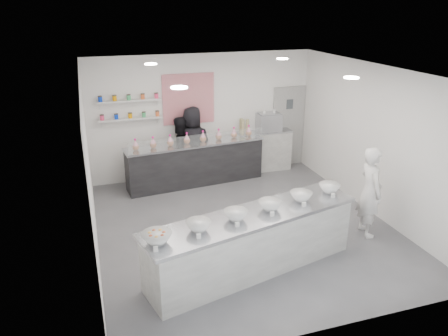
# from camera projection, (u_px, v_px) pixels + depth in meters

# --- Properties ---
(floor) EXTENTS (6.00, 6.00, 0.00)m
(floor) POSITION_uv_depth(u_px,v_px,m) (244.00, 227.00, 8.51)
(floor) COLOR #515156
(floor) RESTS_ON ground
(ceiling) EXTENTS (6.00, 6.00, 0.00)m
(ceiling) POSITION_uv_depth(u_px,v_px,m) (247.00, 71.00, 7.44)
(ceiling) COLOR white
(ceiling) RESTS_ON floor
(back_wall) EXTENTS (5.50, 0.00, 5.50)m
(back_wall) POSITION_uv_depth(u_px,v_px,m) (203.00, 116.00, 10.64)
(back_wall) COLOR white
(back_wall) RESTS_ON floor
(left_wall) EXTENTS (0.00, 6.00, 6.00)m
(left_wall) POSITION_uv_depth(u_px,v_px,m) (89.00, 171.00, 7.19)
(left_wall) COLOR white
(left_wall) RESTS_ON floor
(right_wall) EXTENTS (0.00, 6.00, 6.00)m
(right_wall) POSITION_uv_depth(u_px,v_px,m) (374.00, 141.00, 8.75)
(right_wall) COLOR white
(right_wall) RESTS_ON floor
(back_door) EXTENTS (0.88, 0.04, 2.10)m
(back_door) POSITION_uv_depth(u_px,v_px,m) (288.00, 127.00, 11.43)
(back_door) COLOR gray
(back_door) RESTS_ON floor
(pattern_panel) EXTENTS (1.25, 0.03, 1.20)m
(pattern_panel) POSITION_uv_depth(u_px,v_px,m) (189.00, 99.00, 10.36)
(pattern_panel) COLOR #B00722
(pattern_panel) RESTS_ON back_wall
(jar_shelf_lower) EXTENTS (1.45, 0.22, 0.04)m
(jar_shelf_lower) POSITION_uv_depth(u_px,v_px,m) (130.00, 119.00, 10.02)
(jar_shelf_lower) COLOR silver
(jar_shelf_lower) RESTS_ON back_wall
(jar_shelf_upper) EXTENTS (1.45, 0.22, 0.04)m
(jar_shelf_upper) POSITION_uv_depth(u_px,v_px,m) (129.00, 101.00, 9.87)
(jar_shelf_upper) COLOR silver
(jar_shelf_upper) RESTS_ON back_wall
(preserve_jars) EXTENTS (1.45, 0.10, 0.56)m
(preserve_jars) POSITION_uv_depth(u_px,v_px,m) (130.00, 107.00, 9.90)
(preserve_jars) COLOR #FA3C6F
(preserve_jars) RESTS_ON jar_shelf_lower
(downlight_0) EXTENTS (0.24, 0.24, 0.02)m
(downlight_0) POSITION_uv_depth(u_px,v_px,m) (179.00, 87.00, 6.16)
(downlight_0) COLOR white
(downlight_0) RESTS_ON ceiling
(downlight_1) EXTENTS (0.24, 0.24, 0.02)m
(downlight_1) POSITION_uv_depth(u_px,v_px,m) (351.00, 78.00, 6.95)
(downlight_1) COLOR white
(downlight_1) RESTS_ON ceiling
(downlight_2) EXTENTS (0.24, 0.24, 0.02)m
(downlight_2) POSITION_uv_depth(u_px,v_px,m) (151.00, 64.00, 8.47)
(downlight_2) COLOR white
(downlight_2) RESTS_ON ceiling
(downlight_3) EXTENTS (0.24, 0.24, 0.02)m
(downlight_3) POSITION_uv_depth(u_px,v_px,m) (282.00, 59.00, 9.27)
(downlight_3) COLOR white
(downlight_3) RESTS_ON ceiling
(prep_counter) EXTENTS (3.75, 1.69, 1.00)m
(prep_counter) POSITION_uv_depth(u_px,v_px,m) (252.00, 242.00, 7.00)
(prep_counter) COLOR #979894
(prep_counter) RESTS_ON floor
(back_bar) EXTENTS (3.36, 0.95, 1.03)m
(back_bar) POSITION_uv_depth(u_px,v_px,m) (196.00, 163.00, 10.38)
(back_bar) COLOR black
(back_bar) RESTS_ON floor
(sneeze_guard) EXTENTS (3.25, 0.35, 0.28)m
(sneeze_guard) POSITION_uv_depth(u_px,v_px,m) (199.00, 140.00, 9.90)
(sneeze_guard) COLOR white
(sneeze_guard) RESTS_ON back_bar
(espresso_ledge) EXTENTS (1.41, 0.45, 1.04)m
(espresso_ledge) POSITION_uv_depth(u_px,v_px,m) (264.00, 151.00, 11.24)
(espresso_ledge) COLOR #979894
(espresso_ledge) RESTS_ON floor
(espresso_machine) EXTENTS (0.58, 0.40, 0.45)m
(espresso_machine) POSITION_uv_depth(u_px,v_px,m) (269.00, 122.00, 11.00)
(espresso_machine) COLOR #93969E
(espresso_machine) RESTS_ON espresso_ledge
(cup_stacks) EXTENTS (0.24, 0.24, 0.36)m
(cup_stacks) POSITION_uv_depth(u_px,v_px,m) (244.00, 126.00, 10.83)
(cup_stacks) COLOR tan
(cup_stacks) RESTS_ON espresso_ledge
(prep_bowls) EXTENTS (3.63, 1.34, 0.15)m
(prep_bowls) POSITION_uv_depth(u_px,v_px,m) (253.00, 210.00, 6.80)
(prep_bowls) COLOR white
(prep_bowls) RESTS_ON prep_counter
(label_cards) EXTENTS (3.31, 0.04, 0.07)m
(label_cards) POSITION_uv_depth(u_px,v_px,m) (258.00, 228.00, 6.34)
(label_cards) COLOR white
(label_cards) RESTS_ON prep_counter
(cookie_bags) EXTENTS (2.95, 0.46, 0.27)m
(cookie_bags) POSITION_uv_depth(u_px,v_px,m) (195.00, 137.00, 10.15)
(cookie_bags) COLOR pink
(cookie_bags) RESTS_ON back_bar
(woman_prep) EXTENTS (0.50, 0.68, 1.72)m
(woman_prep) POSITION_uv_depth(u_px,v_px,m) (370.00, 192.00, 7.98)
(woman_prep) COLOR white
(woman_prep) RESTS_ON floor
(staff_left) EXTENTS (0.95, 0.85, 1.61)m
(staff_left) POSITION_uv_depth(u_px,v_px,m) (179.00, 150.00, 10.41)
(staff_left) COLOR black
(staff_left) RESTS_ON floor
(staff_right) EXTENTS (1.05, 0.87, 1.83)m
(staff_right) POSITION_uv_depth(u_px,v_px,m) (193.00, 144.00, 10.46)
(staff_right) COLOR black
(staff_right) RESTS_ON floor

